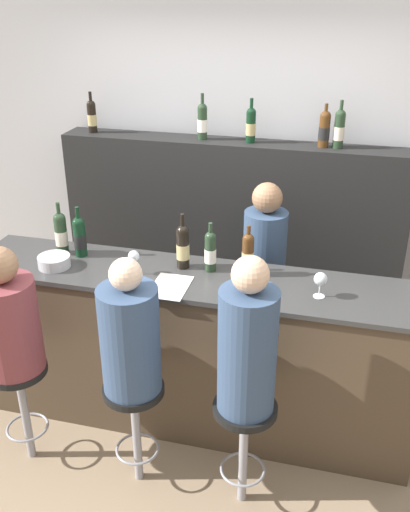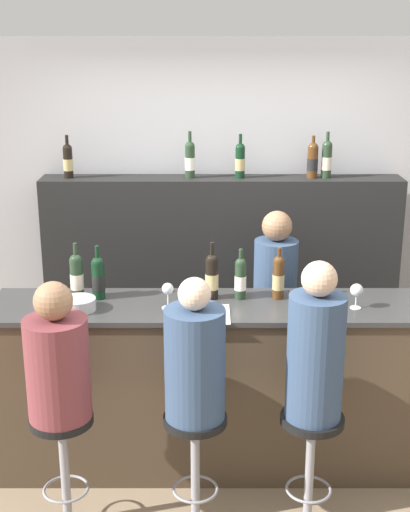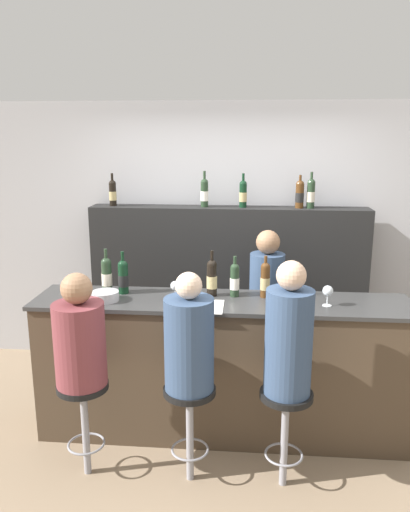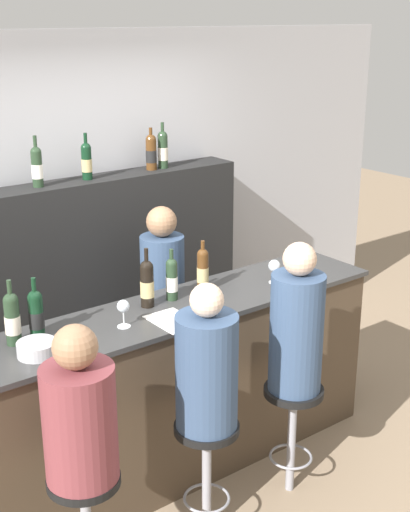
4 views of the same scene
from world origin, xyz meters
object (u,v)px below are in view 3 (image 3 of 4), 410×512
object	(u,v)px
wine_bottle_counter_4	(265,280)
bar_stool_middle	(190,409)
bar_stool_left	(84,404)
wine_bottle_backbar_1	(204,192)
metal_bowl	(105,296)
wine_bottle_counter_0	(107,275)
wine_glass_0	(175,287)
wine_bottle_backbar_4	(311,193)
guest_seated_middle	(189,340)
guest_seated_right	(289,336)
bartender	(266,322)
wine_glass_1	(328,291)
guest_seated_left	(80,338)
wine_bottle_counter_1	(123,276)
wine_bottle_backbar_0	(113,193)
wine_bottle_backbar_3	(300,194)
wine_bottle_counter_2	(212,278)
wine_bottle_counter_3	(235,280)
wine_bottle_backbar_2	(243,194)
bar_stool_right	(285,414)

from	to	relation	value
wine_bottle_counter_4	bar_stool_middle	distance (m)	1.10
bar_stool_left	wine_bottle_backbar_1	bearing A→B (deg)	69.14
wine_bottle_counter_4	metal_bowl	world-z (taller)	wine_bottle_counter_4
wine_bottle_backbar_1	bar_stool_left	bearing A→B (deg)	-110.86
wine_bottle_counter_0	wine_bottle_counter_4	size ratio (longest dim) A/B	1.09
metal_bowl	bar_stool_left	xyz separation A→B (m)	(-0.04, -0.49, -0.60)
bar_stool_left	wine_glass_0	bearing A→B (deg)	43.35
wine_bottle_backbar_4	wine_glass_0	xyz separation A→B (m)	(-1.09, -1.21, -0.56)
guest_seated_middle	guest_seated_right	bearing A→B (deg)	0.00
wine_glass_0	bartender	world-z (taller)	bartender
wine_bottle_counter_4	wine_glass_1	bearing A→B (deg)	-20.17
bar_stool_middle	bartender	distance (m)	1.29
guest_seated_middle	bar_stool_left	bearing A→B (deg)	180.00
wine_glass_1	wine_bottle_counter_4	bearing A→B (deg)	159.83
wine_glass_0	wine_bottle_counter_0	bearing A→B (deg)	163.78
wine_bottle_counter_4	guest_seated_left	bearing A→B (deg)	-150.58
wine_bottle_counter_0	guest_seated_left	distance (m)	0.72
wine_bottle_counter_1	wine_bottle_backbar_0	distance (m)	1.22
wine_bottle_backbar_3	wine_glass_0	distance (m)	1.66
wine_bottle_counter_2	wine_bottle_counter_3	size ratio (longest dim) A/B	1.13
wine_bottle_backbar_2	wine_glass_1	world-z (taller)	wine_bottle_backbar_2
guest_seated_right	wine_glass_1	bearing A→B (deg)	59.31
wine_bottle_backbar_0	bar_stool_right	xyz separation A→B (m)	(1.56, -1.73, -1.22)
wine_bottle_backbar_2	wine_bottle_counter_1	bearing A→B (deg)	-130.47
bar_stool_left	guest_seated_left	distance (m)	0.48
guest_seated_left	wine_bottle_backbar_2	bearing A→B (deg)	59.48
bartender	guest_seated_left	bearing A→B (deg)	-136.76
wine_bottle_backbar_0	bartender	size ratio (longest dim) A/B	0.20
wine_glass_1	guest_seated_right	bearing A→B (deg)	-120.69
bar_stool_right	guest_seated_right	size ratio (longest dim) A/B	0.78
bar_stool_middle	wine_bottle_backbar_4	bearing A→B (deg)	61.79
wine_bottle_counter_4	bar_stool_left	distance (m)	1.56
wine_glass_1	bar_stool_left	size ratio (longest dim) A/B	0.22
wine_bottle_backbar_1	wine_glass_1	bearing A→B (deg)	-50.74
wine_bottle_counter_0	wine_bottle_counter_3	bearing A→B (deg)	-0.00
wine_bottle_backbar_1	wine_bottle_backbar_4	world-z (taller)	wine_bottle_backbar_1
wine_bottle_counter_1	wine_bottle_backbar_0	xyz separation A→B (m)	(-0.34, 1.05, 0.52)
wine_bottle_backbar_0	guest_seated_left	world-z (taller)	wine_bottle_backbar_0
bar_stool_left	bartender	size ratio (longest dim) A/B	0.45
wine_bottle_backbar_0	guest_seated_right	size ratio (longest dim) A/B	0.36
wine_bottle_backbar_2	wine_glass_0	size ratio (longest dim) A/B	2.04
metal_bowl	guest_seated_middle	world-z (taller)	guest_seated_middle
wine_bottle_backbar_4	bar_stool_right	world-z (taller)	wine_bottle_backbar_4
wine_bottle_counter_3	bar_stool_middle	bearing A→B (deg)	-111.31
wine_bottle_backbar_2	guest_seated_middle	size ratio (longest dim) A/B	0.41
wine_bottle_backbar_2	wine_bottle_backbar_3	xyz separation A→B (m)	(0.52, -0.00, 0.00)
bartender	guest_seated_right	bearing A→B (deg)	-85.23
wine_bottle_counter_2	metal_bowl	distance (m)	0.80
wine_bottle_counter_2	wine_bottle_backbar_0	distance (m)	1.56
wine_bottle_counter_0	guest_seated_middle	bearing A→B (deg)	-43.52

